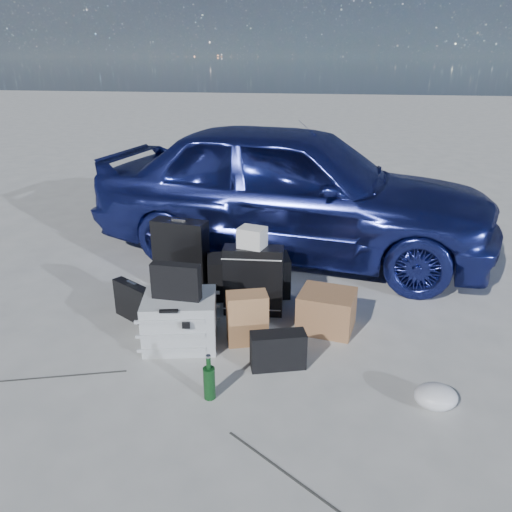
{
  "coord_description": "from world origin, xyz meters",
  "views": [
    {
      "loc": [
        0.82,
        -3.15,
        2.18
      ],
      "look_at": [
        0.14,
        0.85,
        0.55
      ],
      "focal_mm": 35.0,
      "sensor_mm": 36.0,
      "label": 1
    }
  ],
  "objects_px": {
    "car": "(292,189)",
    "suitcase_right": "(253,281)",
    "pelican_case": "(180,320)",
    "briefcase": "(133,302)",
    "duffel_bag": "(248,276)",
    "green_bottle": "(209,378)",
    "suitcase_left": "(181,254)",
    "cardboard_box": "(327,311)"
  },
  "relations": [
    {
      "from": "car",
      "to": "suitcase_right",
      "type": "height_order",
      "value": "car"
    },
    {
      "from": "pelican_case",
      "to": "briefcase",
      "type": "bearing_deg",
      "value": 137.25
    },
    {
      "from": "pelican_case",
      "to": "briefcase",
      "type": "distance_m",
      "value": 0.62
    },
    {
      "from": "car",
      "to": "duffel_bag",
      "type": "distance_m",
      "value": 1.38
    },
    {
      "from": "pelican_case",
      "to": "green_bottle",
      "type": "xyz_separation_m",
      "value": [
        0.41,
        -0.65,
        -0.04
      ]
    },
    {
      "from": "pelican_case",
      "to": "green_bottle",
      "type": "height_order",
      "value": "pelican_case"
    },
    {
      "from": "suitcase_left",
      "to": "green_bottle",
      "type": "distance_m",
      "value": 1.85
    },
    {
      "from": "pelican_case",
      "to": "briefcase",
      "type": "relative_size",
      "value": 1.29
    },
    {
      "from": "suitcase_left",
      "to": "duffel_bag",
      "type": "bearing_deg",
      "value": 2.65
    },
    {
      "from": "car",
      "to": "duffel_bag",
      "type": "bearing_deg",
      "value": 175.65
    },
    {
      "from": "suitcase_right",
      "to": "duffel_bag",
      "type": "bearing_deg",
      "value": 102.64
    },
    {
      "from": "suitcase_left",
      "to": "cardboard_box",
      "type": "height_order",
      "value": "suitcase_left"
    },
    {
      "from": "car",
      "to": "briefcase",
      "type": "xyz_separation_m",
      "value": [
        -1.19,
        -1.89,
        -0.6
      ]
    },
    {
      "from": "briefcase",
      "to": "duffel_bag",
      "type": "bearing_deg",
      "value": 67.81
    },
    {
      "from": "briefcase",
      "to": "cardboard_box",
      "type": "distance_m",
      "value": 1.69
    },
    {
      "from": "duffel_bag",
      "to": "cardboard_box",
      "type": "height_order",
      "value": "duffel_bag"
    },
    {
      "from": "suitcase_left",
      "to": "suitcase_right",
      "type": "relative_size",
      "value": 1.11
    },
    {
      "from": "car",
      "to": "green_bottle",
      "type": "xyz_separation_m",
      "value": [
        -0.25,
        -2.85,
        -0.61
      ]
    },
    {
      "from": "briefcase",
      "to": "green_bottle",
      "type": "height_order",
      "value": "briefcase"
    },
    {
      "from": "green_bottle",
      "to": "car",
      "type": "bearing_deg",
      "value": 84.92
    },
    {
      "from": "duffel_bag",
      "to": "cardboard_box",
      "type": "distance_m",
      "value": 0.95
    },
    {
      "from": "briefcase",
      "to": "suitcase_right",
      "type": "height_order",
      "value": "suitcase_right"
    },
    {
      "from": "duffel_bag",
      "to": "briefcase",
      "type": "bearing_deg",
      "value": -158.34
    },
    {
      "from": "car",
      "to": "pelican_case",
      "type": "xyz_separation_m",
      "value": [
        -0.66,
        -2.2,
        -0.56
      ]
    },
    {
      "from": "suitcase_left",
      "to": "suitcase_right",
      "type": "height_order",
      "value": "suitcase_left"
    },
    {
      "from": "pelican_case",
      "to": "cardboard_box",
      "type": "xyz_separation_m",
      "value": [
        1.15,
        0.43,
        -0.04
      ]
    },
    {
      "from": "suitcase_left",
      "to": "green_bottle",
      "type": "height_order",
      "value": "suitcase_left"
    },
    {
      "from": "pelican_case",
      "to": "suitcase_right",
      "type": "bearing_deg",
      "value": 39.21
    },
    {
      "from": "pelican_case",
      "to": "suitcase_left",
      "type": "distance_m",
      "value": 1.1
    },
    {
      "from": "pelican_case",
      "to": "duffel_bag",
      "type": "relative_size",
      "value": 0.72
    },
    {
      "from": "pelican_case",
      "to": "duffel_bag",
      "type": "distance_m",
      "value": 1.05
    },
    {
      "from": "suitcase_right",
      "to": "duffel_bag",
      "type": "xyz_separation_m",
      "value": [
        -0.11,
        0.36,
        -0.12
      ]
    },
    {
      "from": "cardboard_box",
      "to": "green_bottle",
      "type": "distance_m",
      "value": 1.32
    },
    {
      "from": "briefcase",
      "to": "green_bottle",
      "type": "distance_m",
      "value": 1.34
    },
    {
      "from": "car",
      "to": "cardboard_box",
      "type": "relative_size",
      "value": 9.98
    },
    {
      "from": "briefcase",
      "to": "duffel_bag",
      "type": "distance_m",
      "value": 1.13
    },
    {
      "from": "briefcase",
      "to": "duffel_bag",
      "type": "relative_size",
      "value": 0.56
    },
    {
      "from": "car",
      "to": "suitcase_right",
      "type": "distance_m",
      "value": 1.65
    },
    {
      "from": "green_bottle",
      "to": "cardboard_box",
      "type": "bearing_deg",
      "value": 55.44
    },
    {
      "from": "suitcase_right",
      "to": "green_bottle",
      "type": "relative_size",
      "value": 1.95
    },
    {
      "from": "cardboard_box",
      "to": "suitcase_right",
      "type": "bearing_deg",
      "value": 164.41
    },
    {
      "from": "car",
      "to": "suitcase_right",
      "type": "bearing_deg",
      "value": -177.49
    }
  ]
}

